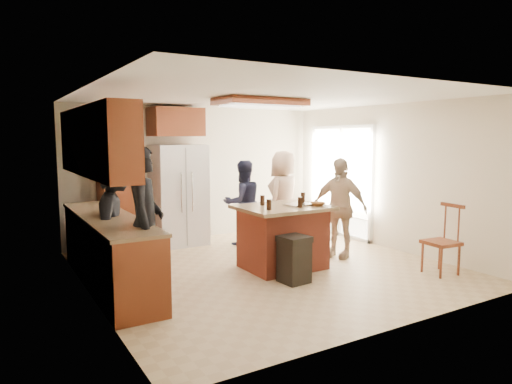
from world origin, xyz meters
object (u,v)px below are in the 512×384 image
person_behind_left (243,203)px  refrigerator (179,195)px  person_side_right (339,208)px  spindle_chair (442,242)px  person_behind_right (283,197)px  trash_bin (294,259)px  person_counter (117,220)px  kitchen_island (283,236)px  person_front_left (145,225)px

person_behind_left → refrigerator: refrigerator is taller
person_side_right → spindle_chair: bearing=-0.8°
person_behind_right → spindle_chair: person_behind_right is taller
person_side_right → trash_bin: (-1.41, -0.73, -0.48)m
spindle_chair → person_counter: bearing=154.8°
person_behind_right → kitchen_island: (-0.93, -1.35, -0.37)m
person_side_right → spindle_chair: 1.64m
person_counter → trash_bin: bearing=-99.1°
trash_bin → spindle_chair: bearing=-20.3°
person_behind_left → spindle_chair: 3.40m
spindle_chair → person_behind_right: bearing=107.0°
kitchen_island → trash_bin: size_ratio=2.03×
person_front_left → spindle_chair: bearing=-80.7°
refrigerator → spindle_chair: bearing=-55.2°
person_behind_left → kitchen_island: bearing=84.2°
person_counter → trash_bin: person_counter is taller
person_counter → kitchen_island: size_ratio=1.33×
person_counter → kitchen_island: 2.37m
person_behind_left → person_behind_right: person_behind_right is taller
person_front_left → person_counter: bearing=32.0°
spindle_chair → refrigerator: bearing=124.8°
person_front_left → person_behind_right: (3.10, 1.69, -0.07)m
person_counter → refrigerator: refrigerator is taller
person_behind_left → kitchen_island: person_behind_left is taller
refrigerator → trash_bin: 2.98m
person_counter → trash_bin: (2.03, -1.15, -0.53)m
person_behind_right → trash_bin: (-1.19, -2.00, -0.53)m
person_counter → spindle_chair: (4.06, -1.91, -0.40)m
person_behind_left → person_side_right: size_ratio=0.95×
trash_bin → spindle_chair: 2.17m
trash_bin → spindle_chair: (2.03, -0.75, 0.13)m
person_side_right → spindle_chair: person_side_right is taller
trash_bin → refrigerator: bearing=99.7°
person_behind_left → trash_bin: person_behind_left is taller
person_counter → person_side_right: bearing=-76.5°
refrigerator → person_behind_left: bearing=-32.0°
person_counter → person_front_left: bearing=-151.9°
person_front_left → person_behind_right: bearing=-37.0°
person_behind_left → kitchen_island: 1.66m
spindle_chair → person_behind_left: bearing=117.1°
trash_bin → person_behind_right: bearing=59.3°
person_side_right → person_behind_left: bearing=-172.6°
person_behind_right → person_counter: (-3.21, -0.84, 0.01)m
person_front_left → person_counter: person_front_left is taller
person_behind_right → refrigerator: (-1.68, 0.88, 0.05)m
person_front_left → person_behind_left: 3.10m
person_behind_left → person_behind_right: 0.75m
person_behind_right → person_side_right: size_ratio=1.05×
person_side_right → person_counter: (-3.43, 0.42, 0.05)m
refrigerator → spindle_chair: size_ratio=1.81×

